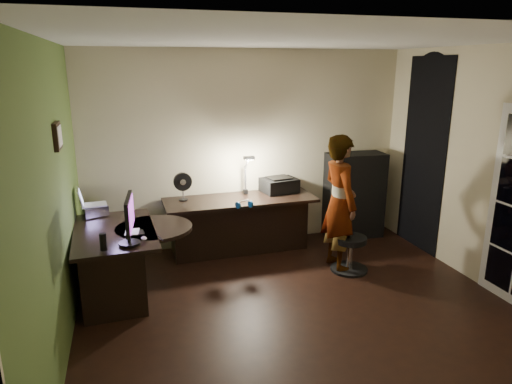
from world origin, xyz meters
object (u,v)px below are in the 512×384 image
object	(u,v)px
desk_right	(240,225)
cabinet	(354,195)
monitor	(128,227)
person	(340,203)
office_chair	(351,239)
desk_left	(117,264)

from	to	relation	value
desk_right	cabinet	distance (m)	1.80
monitor	person	distance (m)	2.56
desk_right	person	size ratio (longest dim) A/B	1.19
cabinet	desk_right	bearing A→B (deg)	-171.99
office_chair	person	bearing A→B (deg)	103.36
cabinet	monitor	distance (m)	3.57
office_chair	person	xyz separation A→B (m)	(-0.10, 0.14, 0.43)
cabinet	monitor	bearing A→B (deg)	-152.07
monitor	cabinet	bearing A→B (deg)	30.26
desk_left	monitor	xyz separation A→B (m)	(0.15, -0.47, 0.58)
desk_right	monitor	distance (m)	2.06
desk_right	monitor	world-z (taller)	monitor
desk_left	office_chair	world-z (taller)	office_chair
cabinet	monitor	world-z (taller)	cabinet
cabinet	desk_left	bearing A→B (deg)	-160.10
desk_right	cabinet	world-z (taller)	cabinet
desk_left	monitor	size ratio (longest dim) A/B	2.59
monitor	office_chair	xyz separation A→B (m)	(2.61, 0.38, -0.55)
desk_right	office_chair	size ratio (longest dim) A/B	2.44
desk_left	person	xyz separation A→B (m)	(2.66, 0.04, 0.46)
desk_right	monitor	size ratio (longest dim) A/B	3.88
desk_right	office_chair	distance (m)	1.51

